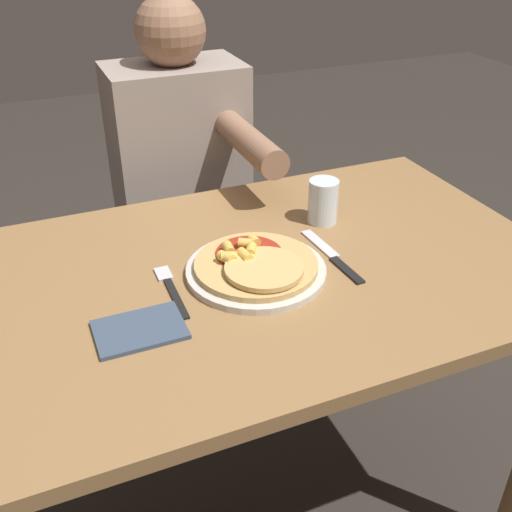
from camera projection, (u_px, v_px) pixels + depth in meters
name	position (u px, v px, depth m)	size (l,w,h in m)	color
ground_plane	(258.00, 512.00, 1.57)	(8.00, 8.00, 0.00)	#2D2823
dining_table	(258.00, 318.00, 1.23)	(1.19, 0.74, 0.76)	olive
plate	(256.00, 271.00, 1.15)	(0.27, 0.27, 0.01)	beige
pizza	(256.00, 264.00, 1.13)	(0.24, 0.24, 0.04)	tan
fork	(171.00, 288.00, 1.11)	(0.03, 0.18, 0.00)	black
knife	(333.00, 256.00, 1.20)	(0.03, 0.22, 0.00)	black
drinking_glass	(323.00, 201.00, 1.31)	(0.07, 0.07, 0.10)	silver
napkin	(140.00, 330.00, 1.00)	(0.15, 0.10, 0.01)	#38475B
person_diner	(182.00, 181.00, 1.69)	(0.35, 0.52, 1.19)	#2D2D38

